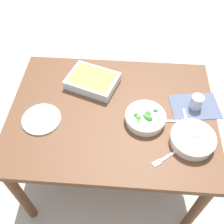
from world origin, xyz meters
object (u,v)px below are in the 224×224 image
object	(u,v)px
drink_cup	(196,103)
spoon_by_stew	(187,125)
baking_dish	(92,80)
fork_on_table	(165,158)
stew_bowl	(193,139)
side_plate	(41,119)
spoon_by_broccoli	(162,121)
broccoli_bowl	(145,117)

from	to	relation	value
drink_cup	spoon_by_stew	xyz separation A→B (m)	(0.06, 0.14, -0.03)
baking_dish	fork_on_table	bearing A→B (deg)	130.86
stew_bowl	side_plate	xyz separation A→B (m)	(0.83, -0.09, -0.03)
baking_dish	spoon_by_broccoli	distance (m)	0.50
stew_bowl	baking_dish	xyz separation A→B (m)	(0.58, -0.39, 0.00)
spoon_by_broccoli	stew_bowl	bearing A→B (deg)	139.82
spoon_by_broccoli	side_plate	bearing A→B (deg)	3.40
drink_cup	spoon_by_broccoli	distance (m)	0.24
stew_bowl	drink_cup	distance (m)	0.25
baking_dish	drink_cup	xyz separation A→B (m)	(-0.62, 0.14, 0.00)
fork_on_table	broccoli_bowl	bearing A→B (deg)	-66.49
stew_bowl	spoon_by_broccoli	size ratio (longest dim) A/B	1.36
broccoli_bowl	drink_cup	bearing A→B (deg)	-157.11
spoon_by_broccoli	spoon_by_stew	bearing A→B (deg)	173.24
baking_dish	spoon_by_stew	world-z (taller)	baking_dish
drink_cup	spoon_by_broccoli	size ratio (longest dim) A/B	0.48
stew_bowl	broccoli_bowl	distance (m)	0.28
spoon_by_stew	fork_on_table	size ratio (longest dim) A/B	1.15
baking_dish	spoon_by_stew	xyz separation A→B (m)	(-0.57, 0.28, -0.03)
broccoli_bowl	side_plate	world-z (taller)	broccoli_bowl
broccoli_bowl	side_plate	distance (m)	0.59
side_plate	stew_bowl	bearing A→B (deg)	173.98
drink_cup	side_plate	xyz separation A→B (m)	(0.88, 0.16, -0.03)
broccoli_bowl	fork_on_table	bearing A→B (deg)	113.51
baking_dish	fork_on_table	size ratio (longest dim) A/B	2.32
broccoli_bowl	baking_dish	world-z (taller)	broccoli_bowl
stew_bowl	spoon_by_broccoli	bearing A→B (deg)	-40.18
stew_bowl	drink_cup	bearing A→B (deg)	-100.71
stew_bowl	drink_cup	world-z (taller)	drink_cup
drink_cup	spoon_by_broccoli	xyz separation A→B (m)	(0.20, 0.12, -0.03)
spoon_by_stew	stew_bowl	bearing A→B (deg)	95.26
stew_bowl	side_plate	bearing A→B (deg)	-6.02
spoon_by_stew	side_plate	bearing A→B (deg)	1.65
baking_dish	spoon_by_broccoli	size ratio (longest dim) A/B	2.03
stew_bowl	drink_cup	xyz separation A→B (m)	(-0.05, -0.25, 0.01)
spoon_by_stew	fork_on_table	bearing A→B (deg)	58.19
spoon_by_stew	spoon_by_broccoli	size ratio (longest dim) A/B	1.00
stew_bowl	side_plate	size ratio (longest dim) A/B	1.09
fork_on_table	drink_cup	bearing A→B (deg)	-118.47
broccoli_bowl	baking_dish	bearing A→B (deg)	-38.75
stew_bowl	broccoli_bowl	world-z (taller)	broccoli_bowl
stew_bowl	spoon_by_broccoli	world-z (taller)	stew_bowl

